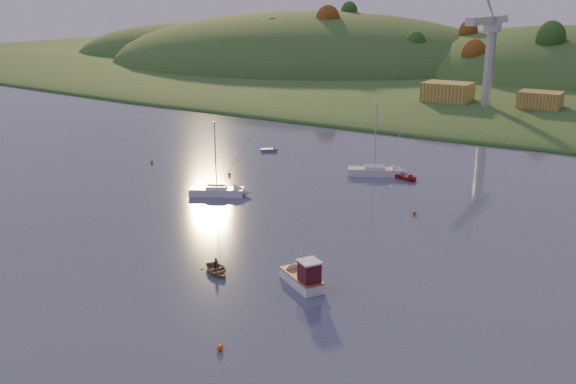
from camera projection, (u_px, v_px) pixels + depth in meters
The scene contains 21 objects.
ground at pixel (46, 347), 50.34m from camera, with size 500.00×500.00×0.00m, color #344156.
far_shore at pixel (559, 73), 238.31m from camera, with size 620.00×220.00×1.50m, color #305221.
shore_slope at pixel (519, 94), 185.19m from camera, with size 640.00×150.00×7.00m, color #305221.
hill_left_far at pixel (197, 57), 305.89m from camera, with size 120.00×100.00×32.00m, color #305221.
hill_left at pixel (309, 67), 258.70m from camera, with size 170.00×140.00×44.00m, color #305221.
hillside_trees at pixel (534, 86), 201.53m from camera, with size 280.00×50.00×32.00m, color #1D4518, non-canonical shape.
wharf at pixel (500, 113), 147.21m from camera, with size 42.00×16.00×2.40m, color slate.
shed_west at pixel (448, 92), 153.47m from camera, with size 11.00×8.00×4.80m, color olive.
shed_east at pixel (540, 101), 143.93m from camera, with size 9.00×7.00×4.00m, color olive.
dock_crane at pixel (489, 42), 141.15m from camera, with size 3.20×28.00×20.30m.
fishing_boat at pixel (299, 275), 61.34m from camera, with size 6.52×5.03×4.10m.
sailboat_near at pixel (217, 190), 89.18m from camera, with size 7.70×5.44×10.41m.
sailboat_far at pixel (374, 171), 99.26m from camera, with size 8.42×5.72×11.32m.
canoe at pixel (216, 270), 63.79m from camera, with size 2.63×3.68×0.76m, color #917650.
paddler at pixel (216, 267), 63.69m from camera, with size 0.51×0.33×1.40m, color black.
red_tender at pixel (408, 178), 96.74m from camera, with size 4.27×2.71×1.38m.
grey_dinghy at pixel (272, 150), 115.22m from camera, with size 3.21×3.04×1.21m.
buoy_0 at pixel (220, 348), 49.76m from camera, with size 0.50×0.50×0.50m, color #E5530C.
buoy_1 at pixel (414, 213), 81.31m from camera, with size 0.50×0.50×0.50m, color #E5530C.
buoy_2 at pixel (152, 162), 106.76m from camera, with size 0.50×0.50×0.50m, color #E5530C.
buoy_3 at pixel (229, 174), 99.10m from camera, with size 0.50×0.50×0.50m, color #E5530C.
Camera 1 is at (39.52, -28.23, 26.18)m, focal length 40.00 mm.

